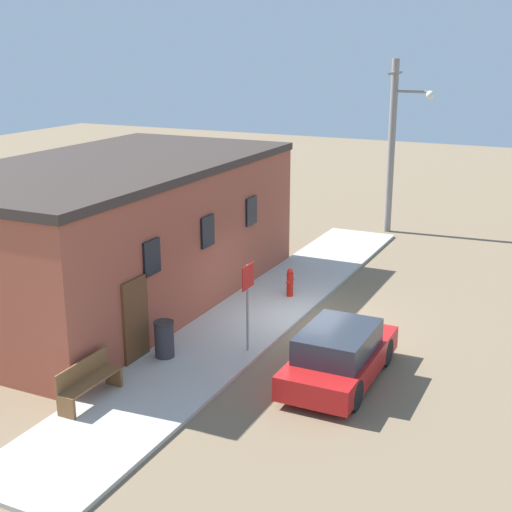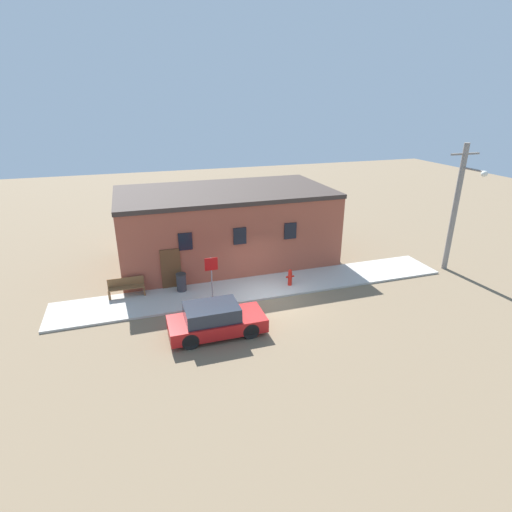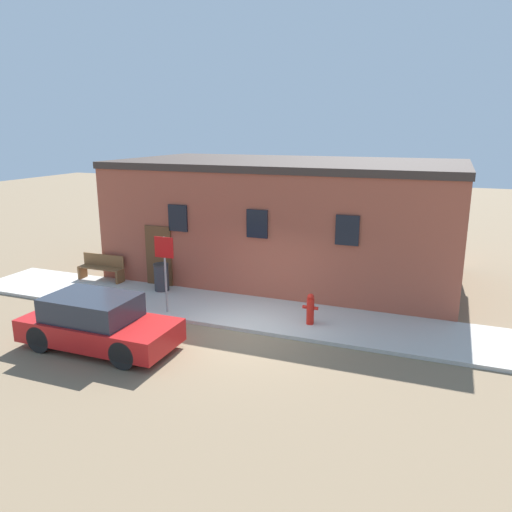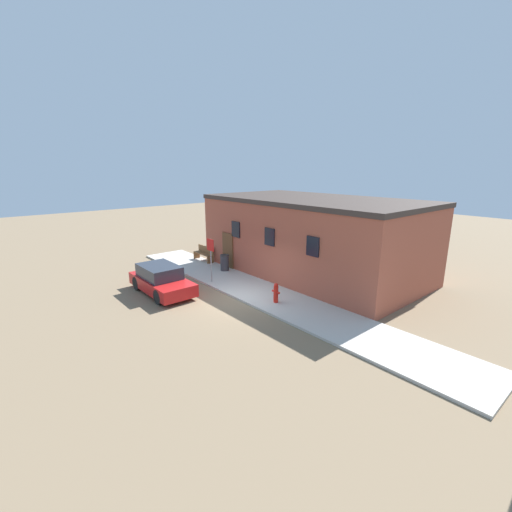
{
  "view_description": "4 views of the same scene",
  "coord_description": "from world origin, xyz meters",
  "px_view_note": "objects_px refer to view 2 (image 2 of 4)",
  "views": [
    {
      "loc": [
        -17.81,
        -7.07,
        7.66
      ],
      "look_at": [
        -0.2,
        1.34,
        1.83
      ],
      "focal_mm": 50.0,
      "sensor_mm": 36.0,
      "label": 1
    },
    {
      "loc": [
        -5.93,
        -16.5,
        9.21
      ],
      "look_at": [
        -0.2,
        1.34,
        1.83
      ],
      "focal_mm": 28.0,
      "sensor_mm": 36.0,
      "label": 2
    },
    {
      "loc": [
        4.93,
        -11.76,
        5.43
      ],
      "look_at": [
        -0.2,
        1.34,
        1.83
      ],
      "focal_mm": 35.0,
      "sensor_mm": 36.0,
      "label": 3
    },
    {
      "loc": [
        11.89,
        -8.91,
        5.94
      ],
      "look_at": [
        -0.2,
        1.34,
        1.83
      ],
      "focal_mm": 24.0,
      "sensor_mm": 36.0,
      "label": 4
    }
  ],
  "objects_px": {
    "fire_hydrant": "(290,277)",
    "parked_car": "(215,320)",
    "stop_sign": "(211,272)",
    "trash_bin": "(181,282)",
    "utility_pole": "(457,205)",
    "bench": "(126,287)"
  },
  "relations": [
    {
      "from": "fire_hydrant",
      "to": "parked_car",
      "type": "height_order",
      "value": "parked_car"
    },
    {
      "from": "stop_sign",
      "to": "trash_bin",
      "type": "xyz_separation_m",
      "value": [
        -1.24,
        1.72,
        -1.12
      ]
    },
    {
      "from": "fire_hydrant",
      "to": "utility_pole",
      "type": "distance_m",
      "value": 10.09
    },
    {
      "from": "parked_car",
      "to": "fire_hydrant",
      "type": "bearing_deg",
      "value": 34.64
    },
    {
      "from": "trash_bin",
      "to": "parked_car",
      "type": "bearing_deg",
      "value": -79.42
    },
    {
      "from": "stop_sign",
      "to": "bench",
      "type": "distance_m",
      "value": 4.53
    },
    {
      "from": "trash_bin",
      "to": "parked_car",
      "type": "xyz_separation_m",
      "value": [
        0.81,
        -4.33,
        0.08
      ]
    },
    {
      "from": "utility_pole",
      "to": "parked_car",
      "type": "xyz_separation_m",
      "value": [
        -14.23,
        -2.7,
        -3.13
      ]
    },
    {
      "from": "utility_pole",
      "to": "fire_hydrant",
      "type": "bearing_deg",
      "value": 176.79
    },
    {
      "from": "trash_bin",
      "to": "utility_pole",
      "type": "distance_m",
      "value": 15.46
    },
    {
      "from": "fire_hydrant",
      "to": "trash_bin",
      "type": "xyz_separation_m",
      "value": [
        -5.49,
        1.09,
        0.02
      ]
    },
    {
      "from": "fire_hydrant",
      "to": "stop_sign",
      "type": "height_order",
      "value": "stop_sign"
    },
    {
      "from": "stop_sign",
      "to": "utility_pole",
      "type": "relative_size",
      "value": 0.32
    },
    {
      "from": "trash_bin",
      "to": "parked_car",
      "type": "relative_size",
      "value": 0.23
    },
    {
      "from": "stop_sign",
      "to": "bench",
      "type": "relative_size",
      "value": 1.32
    },
    {
      "from": "stop_sign",
      "to": "parked_car",
      "type": "relative_size",
      "value": 0.57
    },
    {
      "from": "utility_pole",
      "to": "bench",
      "type": "bearing_deg",
      "value": 173.89
    },
    {
      "from": "stop_sign",
      "to": "fire_hydrant",
      "type": "bearing_deg",
      "value": 8.44
    },
    {
      "from": "stop_sign",
      "to": "parked_car",
      "type": "height_order",
      "value": "stop_sign"
    },
    {
      "from": "bench",
      "to": "trash_bin",
      "type": "height_order",
      "value": "trash_bin"
    },
    {
      "from": "parked_car",
      "to": "stop_sign",
      "type": "bearing_deg",
      "value": 80.64
    },
    {
      "from": "utility_pole",
      "to": "parked_car",
      "type": "height_order",
      "value": "utility_pole"
    }
  ]
}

